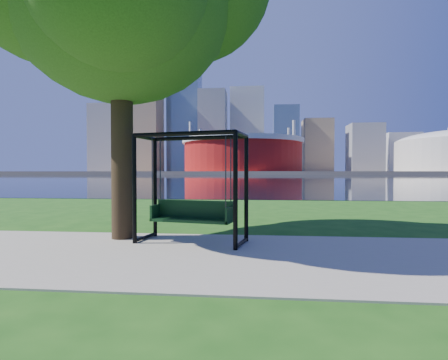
# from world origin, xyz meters

# --- Properties ---
(ground) EXTENTS (900.00, 900.00, 0.00)m
(ground) POSITION_xyz_m (0.00, 0.00, 0.00)
(ground) COLOR #1E5114
(ground) RESTS_ON ground
(path) EXTENTS (120.00, 4.00, 0.03)m
(path) POSITION_xyz_m (0.00, -0.50, 0.01)
(path) COLOR #9E937F
(path) RESTS_ON ground
(river) EXTENTS (900.00, 180.00, 0.02)m
(river) POSITION_xyz_m (0.00, 102.00, 0.01)
(river) COLOR black
(river) RESTS_ON ground
(far_bank) EXTENTS (900.00, 228.00, 2.00)m
(far_bank) POSITION_xyz_m (0.00, 306.00, 1.00)
(far_bank) COLOR #937F60
(far_bank) RESTS_ON ground
(stadium) EXTENTS (83.00, 83.00, 32.00)m
(stadium) POSITION_xyz_m (-10.00, 235.00, 14.23)
(stadium) COLOR maroon
(stadium) RESTS_ON far_bank
(skyline) EXTENTS (392.00, 66.00, 96.50)m
(skyline) POSITION_xyz_m (-4.27, 319.39, 35.89)
(skyline) COLOR gray
(skyline) RESTS_ON far_bank
(swing) EXTENTS (2.38, 1.39, 2.28)m
(swing) POSITION_xyz_m (-0.59, 0.59, 1.10)
(swing) COLOR black
(swing) RESTS_ON ground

